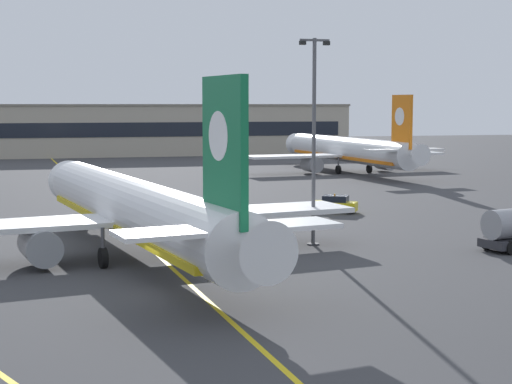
{
  "coord_description": "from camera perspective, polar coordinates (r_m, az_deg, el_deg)",
  "views": [
    {
      "loc": [
        -5.89,
        -43.41,
        10.3
      ],
      "look_at": [
        6.86,
        6.28,
        4.72
      ],
      "focal_mm": 56.93,
      "sensor_mm": 36.0,
      "label": 1
    }
  ],
  "objects": [
    {
      "name": "ground_plane",
      "position": [
        45.0,
        -6.54,
        -7.07
      ],
      "size": [
        400.0,
        400.0,
        0.0
      ],
      "primitive_type": "plane",
      "color": "#3D3D3F"
    },
    {
      "name": "taxiway_centreline",
      "position": [
        74.36,
        -9.72,
        -1.85
      ],
      "size": [
        11.64,
        179.66,
        0.01
      ],
      "primitive_type": "cube",
      "rotation": [
        0.0,
        0.0,
        0.06
      ],
      "color": "yellow",
      "rests_on": "ground"
    },
    {
      "name": "airliner_foreground",
      "position": [
        54.15,
        -8.56,
        -1.22
      ],
      "size": [
        32.34,
        41.31,
        11.65
      ],
      "color": "white",
      "rests_on": "ground"
    },
    {
      "name": "airliner_background",
      "position": [
        122.88,
        6.52,
        2.91
      ],
      "size": [
        31.93,
        41.01,
        11.51
      ],
      "color": "white",
      "rests_on": "ground"
    },
    {
      "name": "apron_lamp_post",
      "position": [
        59.08,
        4.09,
        3.78
      ],
      "size": [
        2.24,
        0.9,
        15.0
      ],
      "color": "#515156",
      "rests_on": "ground"
    },
    {
      "name": "service_car_second",
      "position": [
        77.54,
        5.55,
        -0.89
      ],
      "size": [
        4.52,
        3.74,
        1.79
      ],
      "color": "yellow",
      "rests_on": "ground"
    },
    {
      "name": "safety_cone_by_nose_gear",
      "position": [
        69.61,
        -9.13,
        -2.17
      ],
      "size": [
        0.44,
        0.44,
        0.55
      ],
      "color": "orange",
      "rests_on": "ground"
    },
    {
      "name": "terminal_building",
      "position": [
        164.32,
        -14.26,
        4.22
      ],
      "size": [
        120.46,
        12.4,
        10.28
      ],
      "color": "#B2A893",
      "rests_on": "ground"
    }
  ]
}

